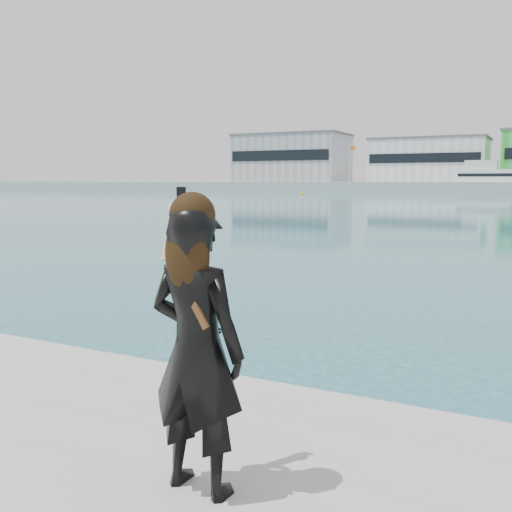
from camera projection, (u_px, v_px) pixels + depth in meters
The scene contains 6 objects.
warehouse_grey_left at pixel (292, 158), 140.54m from camera, with size 26.52×16.36×11.50m.
warehouse_white at pixel (429, 160), 125.89m from camera, with size 24.48×15.35×9.50m.
flagpole_left at pixel (350, 161), 126.88m from camera, with size 1.28×0.16×8.00m.
motor_yacht at pixel (489, 181), 107.80m from camera, with size 17.33×5.68×7.98m.
buoy_far at pixel (302, 194), 95.18m from camera, with size 0.50×0.50×0.50m, color yellow.
woman at pixel (196, 342), 3.02m from camera, with size 0.59×0.40×1.64m.
Camera 1 is at (1.46, -3.18, 2.49)m, focal length 40.00 mm.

